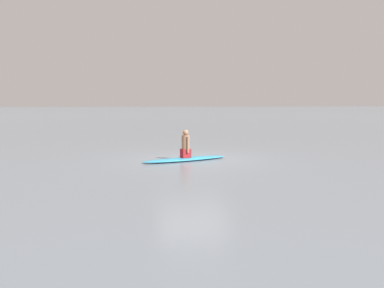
# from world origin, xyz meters

# --- Properties ---
(ground_plane) EXTENTS (400.00, 400.00, 0.00)m
(ground_plane) POSITION_xyz_m (0.00, 0.00, 0.00)
(ground_plane) COLOR gray
(surfboard) EXTENTS (3.21, 1.43, 0.11)m
(surfboard) POSITION_xyz_m (-0.35, -0.31, 0.06)
(surfboard) COLOR #339EC6
(surfboard) RESTS_ON ground
(person_paddler) EXTENTS (0.37, 0.42, 0.95)m
(person_paddler) POSITION_xyz_m (-0.35, -0.31, 0.54)
(person_paddler) COLOR #A51E23
(person_paddler) RESTS_ON surfboard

